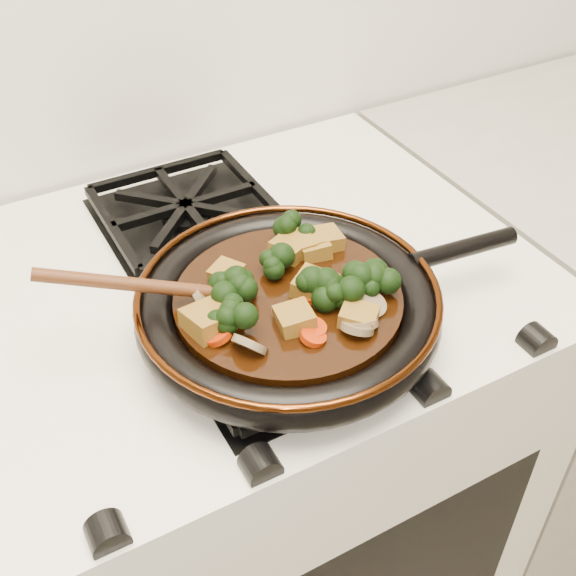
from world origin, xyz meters
TOP-DOWN VIEW (x-y plane):
  - stove at (0.00, 1.69)m, footprint 0.76×0.60m
  - burner_grate_front at (0.00, 1.55)m, footprint 0.23×0.23m
  - burner_grate_back at (0.00, 1.83)m, footprint 0.23×0.23m
  - skillet at (0.01, 1.56)m, footprint 0.47×0.34m
  - braising_sauce at (0.01, 1.56)m, footprint 0.25×0.25m
  - tofu_cube_0 at (0.06, 1.49)m, footprint 0.05×0.05m
  - tofu_cube_1 at (0.04, 1.55)m, footprint 0.06×0.06m
  - tofu_cube_2 at (0.08, 1.61)m, footprint 0.04×0.04m
  - tofu_cube_3 at (0.05, 1.63)m, footprint 0.06×0.05m
  - tofu_cube_4 at (0.06, 1.62)m, footprint 0.04×0.05m
  - tofu_cube_5 at (0.09, 1.62)m, footprint 0.04×0.04m
  - tofu_cube_6 at (-0.03, 1.62)m, footprint 0.05×0.04m
  - tofu_cube_7 at (-0.00, 1.52)m, footprint 0.04×0.05m
  - tofu_cube_8 at (-0.09, 1.56)m, footprint 0.05×0.06m
  - broccoli_floret_0 at (0.06, 1.52)m, footprint 0.09×0.09m
  - broccoli_floret_1 at (-0.03, 1.59)m, footprint 0.08×0.09m
  - broccoli_floret_2 at (0.09, 1.53)m, footprint 0.08×0.09m
  - broccoli_floret_3 at (0.07, 1.64)m, footprint 0.08×0.09m
  - broccoli_floret_4 at (0.10, 1.52)m, footprint 0.08×0.09m
  - broccoli_floret_5 at (0.04, 1.54)m, footprint 0.08×0.08m
  - broccoli_floret_6 at (0.06, 1.52)m, footprint 0.06×0.07m
  - broccoli_floret_7 at (-0.07, 1.54)m, footprint 0.08×0.09m
  - broccoli_floret_8 at (0.02, 1.60)m, footprint 0.07×0.07m
  - broccoli_floret_9 at (-0.05, 1.59)m, footprint 0.09×0.08m
  - carrot_coin_0 at (0.01, 1.50)m, footprint 0.03×0.03m
  - carrot_coin_1 at (-0.08, 1.54)m, footprint 0.03×0.03m
  - carrot_coin_2 at (0.05, 1.55)m, footprint 0.03×0.03m
  - carrot_coin_3 at (0.00, 1.49)m, footprint 0.03×0.03m
  - carrot_coin_4 at (0.03, 1.55)m, footprint 0.03×0.03m
  - mushroom_slice_0 at (-0.07, 1.59)m, footprint 0.03×0.04m
  - mushroom_slice_1 at (0.05, 1.47)m, footprint 0.05×0.05m
  - mushroom_slice_2 at (-0.06, 1.51)m, footprint 0.04×0.05m
  - mushroom_slice_3 at (0.08, 1.50)m, footprint 0.04×0.04m
  - mushroom_slice_4 at (0.05, 1.48)m, footprint 0.04×0.04m
  - wooden_spoon at (-0.09, 1.60)m, footprint 0.14×0.07m

SIDE VIEW (x-z plane):
  - stove at x=0.00m, z-range 0.00..0.90m
  - burner_grate_front at x=0.00m, z-range 0.90..0.93m
  - burner_grate_back at x=0.00m, z-range 0.90..0.93m
  - skillet at x=0.01m, z-range 0.92..0.97m
  - braising_sauce at x=0.01m, z-range 0.94..0.96m
  - carrot_coin_0 at x=0.01m, z-range 0.96..0.97m
  - carrot_coin_1 at x=-0.08m, z-range 0.95..0.98m
  - carrot_coin_2 at x=0.05m, z-range 0.95..0.97m
  - carrot_coin_3 at x=0.00m, z-range 0.96..0.97m
  - carrot_coin_4 at x=0.03m, z-range 0.96..0.97m
  - mushroom_slice_0 at x=-0.07m, z-range 0.95..0.98m
  - mushroom_slice_1 at x=0.05m, z-range 0.95..0.98m
  - mushroom_slice_2 at x=-0.06m, z-range 0.95..0.98m
  - mushroom_slice_3 at x=0.08m, z-range 0.96..0.98m
  - mushroom_slice_4 at x=0.05m, z-range 0.95..0.98m
  - tofu_cube_6 at x=-0.03m, z-range 0.95..0.98m
  - tofu_cube_2 at x=0.08m, z-range 0.95..0.98m
  - tofu_cube_5 at x=0.09m, z-range 0.95..0.98m
  - tofu_cube_0 at x=0.06m, z-range 0.96..0.98m
  - tofu_cube_3 at x=0.05m, z-range 0.95..0.98m
  - tofu_cube_7 at x=0.00m, z-range 0.95..0.98m
  - tofu_cube_4 at x=0.06m, z-range 0.95..0.98m
  - tofu_cube_1 at x=0.04m, z-range 0.95..0.98m
  - tofu_cube_8 at x=-0.09m, z-range 0.95..0.98m
  - broccoli_floret_9 at x=-0.05m, z-range 0.94..1.00m
  - broccoli_floret_0 at x=0.06m, z-range 0.94..1.00m
  - broccoli_floret_1 at x=-0.03m, z-range 0.94..1.00m
  - broccoli_floret_5 at x=0.04m, z-range 0.93..1.01m
  - broccoli_floret_6 at x=0.06m, z-range 0.94..1.00m
  - broccoli_floret_4 at x=0.10m, z-range 0.94..1.00m
  - broccoli_floret_3 at x=0.07m, z-range 0.94..1.01m
  - broccoli_floret_8 at x=0.02m, z-range 0.94..1.00m
  - broccoli_floret_7 at x=-0.07m, z-range 0.94..1.01m
  - broccoli_floret_2 at x=0.09m, z-range 0.93..1.01m
  - wooden_spoon at x=-0.09m, z-range 0.88..1.08m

